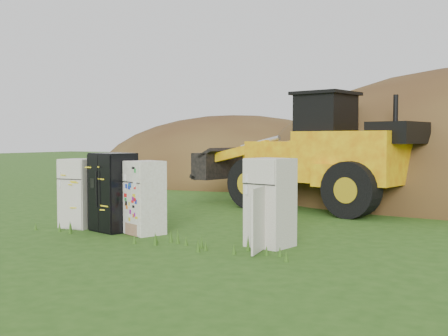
# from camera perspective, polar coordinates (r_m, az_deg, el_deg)

# --- Properties ---
(ground) EXTENTS (120.00, 120.00, 0.00)m
(ground) POSITION_cam_1_polar(r_m,az_deg,el_deg) (12.21, -5.72, -6.93)
(ground) COLOR #274D14
(ground) RESTS_ON ground
(fridge_leftmost) EXTENTS (0.77, 0.75, 1.62)m
(fridge_leftmost) POSITION_cam_1_polar(r_m,az_deg,el_deg) (13.70, -14.50, -2.50)
(fridge_leftmost) COLOR silver
(fridge_leftmost) RESTS_ON ground
(fridge_black_side) EXTENTS (1.09, 0.96, 1.78)m
(fridge_black_side) POSITION_cam_1_polar(r_m,az_deg,el_deg) (13.00, -11.20, -2.41)
(fridge_black_side) COLOR black
(fridge_black_side) RESTS_ON ground
(fridge_sticker) EXTENTS (0.92, 0.89, 1.62)m
(fridge_sticker) POSITION_cam_1_polar(r_m,az_deg,el_deg) (12.45, -8.01, -3.00)
(fridge_sticker) COLOR white
(fridge_sticker) RESTS_ON ground
(fridge_open_door) EXTENTS (0.91, 0.87, 1.72)m
(fridge_open_door) POSITION_cam_1_polar(r_m,az_deg,el_deg) (10.97, 4.72, -3.50)
(fridge_open_door) COLOR silver
(fridge_open_door) RESTS_ON ground
(wheel_loader) EXTENTS (7.63, 4.39, 3.47)m
(wheel_loader) POSITION_cam_1_polar(r_m,az_deg,el_deg) (17.30, 7.77, 1.76)
(wheel_loader) COLOR yellow
(wheel_loader) RESTS_ON ground
(dirt_mound_left) EXTENTS (14.76, 11.07, 6.52)m
(dirt_mound_left) POSITION_cam_1_polar(r_m,az_deg,el_deg) (27.81, 0.91, -1.33)
(dirt_mound_left) COLOR #3F2514
(dirt_mound_left) RESTS_ON ground
(dirt_mound_back) EXTENTS (17.25, 11.50, 5.80)m
(dirt_mound_back) POSITION_cam_1_polar(r_m,az_deg,el_deg) (28.16, 15.85, -1.39)
(dirt_mound_back) COLOR #3F2514
(dirt_mound_back) RESTS_ON ground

